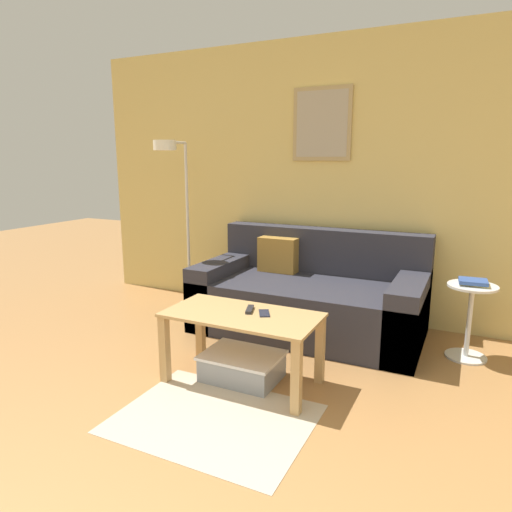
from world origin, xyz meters
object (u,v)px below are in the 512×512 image
at_px(side_table, 470,315).
at_px(cell_phone, 264,313).
at_px(storage_bin, 242,366).
at_px(floor_lamp, 174,189).
at_px(remote_control, 250,309).
at_px(couch, 310,297).
at_px(book_stack, 473,282).
at_px(coffee_table, 242,327).

relative_size(side_table, cell_phone, 4.08).
distance_m(storage_bin, floor_lamp, 1.95).
height_order(floor_lamp, remote_control, floor_lamp).
bearing_deg(remote_control, storage_bin, -159.75).
bearing_deg(couch, book_stack, -1.56).
relative_size(coffee_table, remote_control, 6.78).
distance_m(coffee_table, cell_phone, 0.18).
xyz_separation_m(couch, coffee_table, (-0.08, -1.11, 0.09)).
bearing_deg(coffee_table, cell_phone, 22.90).
bearing_deg(couch, side_table, -1.67).
bearing_deg(side_table, floor_lamp, -179.37).
distance_m(floor_lamp, remote_control, 1.76).
height_order(couch, floor_lamp, floor_lamp).
bearing_deg(side_table, book_stack, 43.26).
height_order(storage_bin, side_table, side_table).
height_order(coffee_table, storage_bin, coffee_table).
height_order(couch, cell_phone, couch).
distance_m(side_table, book_stack, 0.25).
relative_size(storage_bin, side_table, 0.92).
distance_m(storage_bin, cell_phone, 0.43).
xyz_separation_m(side_table, book_stack, (0.00, 0.00, 0.25)).
distance_m(floor_lamp, side_table, 2.75).
relative_size(couch, floor_lamp, 1.16).
distance_m(storage_bin, side_table, 1.74).
height_order(remote_control, cell_phone, remote_control).
bearing_deg(book_stack, side_table, -136.74).
bearing_deg(book_stack, storage_bin, -142.75).
bearing_deg(floor_lamp, storage_bin, -39.24).
xyz_separation_m(couch, floor_lamp, (-1.34, -0.07, 0.91)).
distance_m(storage_bin, remote_control, 0.41).
height_order(storage_bin, cell_phone, cell_phone).
xyz_separation_m(couch, cell_phone, (0.05, -1.06, 0.19)).
bearing_deg(storage_bin, couch, 84.57).
relative_size(remote_control, cell_phone, 1.07).
height_order(side_table, remote_control, side_table).
distance_m(coffee_table, remote_control, 0.13).
bearing_deg(cell_phone, side_table, 11.64).
relative_size(coffee_table, side_table, 1.78).
height_order(couch, storage_bin, couch).
height_order(coffee_table, floor_lamp, floor_lamp).
xyz_separation_m(storage_bin, floor_lamp, (-1.24, 1.01, 1.11)).
xyz_separation_m(couch, storage_bin, (-0.10, -1.08, -0.20)).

